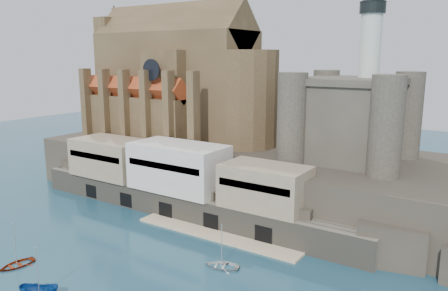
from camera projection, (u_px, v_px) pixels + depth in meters
ground at (126, 278)px, 57.49m from camera, size 300.00×300.00×0.00m
promontory at (266, 175)px, 88.76m from camera, size 100.00×36.00×10.00m
quay at (177, 181)px, 80.62m from camera, size 70.00×12.00×13.05m
church at (181, 85)px, 100.27m from camera, size 47.00×25.93×30.51m
castle_keep at (352, 115)px, 78.67m from camera, size 21.20×21.20×29.30m
boat_0 at (17, 266)px, 60.96m from camera, size 3.63×1.44×4.95m
boat_6 at (222, 267)px, 60.61m from camera, size 1.96×3.68×4.96m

